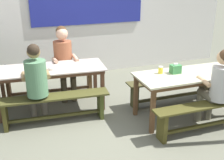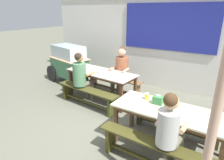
% 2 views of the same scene
% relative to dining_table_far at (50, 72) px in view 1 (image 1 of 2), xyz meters
% --- Properties ---
extents(ground_plane, '(40.00, 40.00, 0.00)m').
position_rel_dining_table_far_xyz_m(ground_plane, '(0.92, -0.91, -0.67)').
color(ground_plane, '#646554').
extents(backdrop_wall, '(7.50, 0.23, 2.70)m').
position_rel_dining_table_far_xyz_m(backdrop_wall, '(0.93, 1.64, 0.75)').
color(backdrop_wall, silver).
rests_on(backdrop_wall, ground_plane).
extents(dining_table_far, '(1.87, 0.88, 0.75)m').
position_rel_dining_table_far_xyz_m(dining_table_far, '(0.00, 0.00, 0.00)').
color(dining_table_far, '#BFADA1').
rests_on(dining_table_far, ground_plane).
extents(dining_table_near, '(1.79, 0.76, 0.75)m').
position_rel_dining_table_far_xyz_m(dining_table_near, '(2.05, -1.06, -0.00)').
color(dining_table_near, '#BEB997').
rests_on(dining_table_near, ground_plane).
extents(bench_far_back, '(1.77, 0.43, 0.46)m').
position_rel_dining_table_far_xyz_m(bench_far_back, '(0.05, 0.53, -0.37)').
color(bench_far_back, brown).
rests_on(bench_far_back, ground_plane).
extents(bench_far_front, '(1.73, 0.44, 0.46)m').
position_rel_dining_table_far_xyz_m(bench_far_front, '(-0.05, -0.53, -0.36)').
color(bench_far_front, '#403F1B').
rests_on(bench_far_front, ground_plane).
extents(bench_near_back, '(1.69, 0.31, 0.46)m').
position_rel_dining_table_far_xyz_m(bench_near_back, '(2.06, -0.53, -0.37)').
color(bench_near_back, '#403C1F').
rests_on(bench_near_back, ground_plane).
extents(bench_near_front, '(1.78, 0.28, 0.46)m').
position_rel_dining_table_far_xyz_m(bench_near_front, '(2.04, -1.59, -0.36)').
color(bench_near_front, '#413E18').
rests_on(bench_near_front, ground_plane).
extents(person_left_back_turned, '(0.44, 0.55, 1.30)m').
position_rel_dining_table_far_xyz_m(person_left_back_turned, '(-0.27, -0.44, 0.06)').
color(person_left_back_turned, '#615B4F').
rests_on(person_left_back_turned, ground_plane).
extents(person_near_front, '(0.43, 0.53, 1.26)m').
position_rel_dining_table_far_xyz_m(person_near_front, '(2.19, -1.52, 0.04)').
color(person_near_front, '#696551').
rests_on(person_near_front, ground_plane).
extents(person_center_facing, '(0.45, 0.56, 1.34)m').
position_rel_dining_table_far_xyz_m(person_center_facing, '(0.32, 0.44, 0.10)').
color(person_center_facing, '#453D2A').
rests_on(person_center_facing, ground_plane).
extents(tissue_box, '(0.16, 0.12, 0.16)m').
position_rel_dining_table_far_xyz_m(tissue_box, '(1.82, -0.96, 0.14)').
color(tissue_box, '#398045').
rests_on(tissue_box, dining_table_near).
extents(condiment_jar, '(0.07, 0.07, 0.11)m').
position_rel_dining_table_far_xyz_m(condiment_jar, '(1.59, -0.89, 0.13)').
color(condiment_jar, yellow).
rests_on(condiment_jar, dining_table_near).
extents(soup_bowl, '(0.13, 0.13, 0.04)m').
position_rel_dining_table_far_xyz_m(soup_bowl, '(0.02, -0.10, 0.09)').
color(soup_bowl, silver).
rests_on(soup_bowl, dining_table_far).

